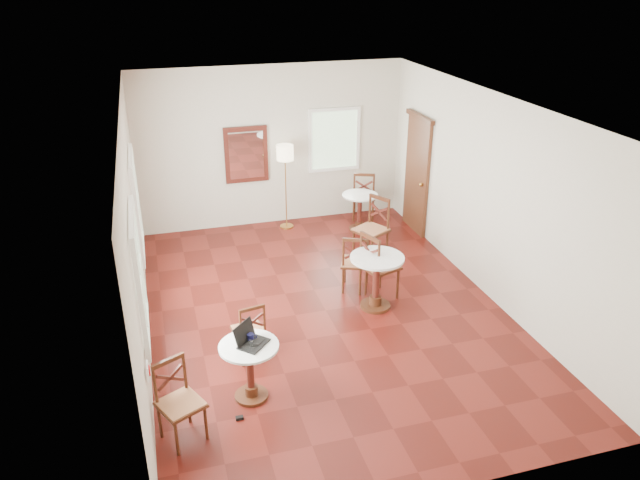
# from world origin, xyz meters

# --- Properties ---
(ground) EXTENTS (7.00, 7.00, 0.00)m
(ground) POSITION_xyz_m (0.00, 0.00, 0.00)
(ground) COLOR #55140E
(ground) RESTS_ON ground
(room_shell) EXTENTS (5.02, 7.02, 3.01)m
(room_shell) POSITION_xyz_m (-0.06, 0.27, 1.89)
(room_shell) COLOR beige
(room_shell) RESTS_ON ground
(cafe_table_near) EXTENTS (0.68, 0.68, 0.72)m
(cafe_table_near) POSITION_xyz_m (-1.39, -1.61, 0.45)
(cafe_table_near) COLOR #462211
(cafe_table_near) RESTS_ON ground
(cafe_table_mid) EXTENTS (0.78, 0.78, 0.82)m
(cafe_table_mid) POSITION_xyz_m (0.73, -0.10, 0.51)
(cafe_table_mid) COLOR #462211
(cafe_table_mid) RESTS_ON ground
(cafe_table_back) EXTENTS (0.66, 0.66, 0.70)m
(cafe_table_back) POSITION_xyz_m (1.46, 2.66, 0.43)
(cafe_table_back) COLOR #462211
(cafe_table_back) RESTS_ON ground
(chair_near_a) EXTENTS (0.44, 0.44, 0.82)m
(chair_near_a) POSITION_xyz_m (-1.26, -0.84, 0.41)
(chair_near_a) COLOR #462211
(chair_near_a) RESTS_ON ground
(chair_near_b) EXTENTS (0.57, 0.57, 0.92)m
(chair_near_b) POSITION_xyz_m (-2.21, -2.05, 0.46)
(chair_near_b) COLOR #462211
(chair_near_b) RESTS_ON ground
(chair_mid_a) EXTENTS (0.56, 0.56, 0.93)m
(chair_mid_a) POSITION_xyz_m (0.62, 0.49, 0.46)
(chair_mid_a) COLOR #462211
(chair_mid_a) RESTS_ON ground
(chair_mid_b) EXTENTS (0.62, 0.62, 1.06)m
(chair_mid_b) POSITION_xyz_m (0.86, 0.16, 0.53)
(chair_mid_b) COLOR #462211
(chair_mid_b) RESTS_ON ground
(chair_back_a) EXTENTS (0.59, 0.59, 0.98)m
(chair_back_a) POSITION_xyz_m (1.72, 3.15, 0.49)
(chair_back_a) COLOR #462211
(chair_back_a) RESTS_ON ground
(chair_back_b) EXTENTS (0.67, 0.67, 1.07)m
(chair_back_b) POSITION_xyz_m (1.25, 1.46, 0.53)
(chair_back_b) COLOR #462211
(chair_back_b) RESTS_ON ground
(floor_lamp) EXTENTS (0.31, 0.31, 1.61)m
(floor_lamp) POSITION_xyz_m (0.16, 3.15, 1.36)
(floor_lamp) COLOR #BF8C3F
(floor_lamp) RESTS_ON ground
(laptop) EXTENTS (0.44, 0.44, 0.24)m
(laptop) POSITION_xyz_m (-1.37, -1.58, 0.78)
(laptop) COLOR black
(laptop) RESTS_ON cafe_table_near
(mouse) EXTENTS (0.11, 0.08, 0.04)m
(mouse) POSITION_xyz_m (-1.33, -1.66, 0.74)
(mouse) COLOR black
(mouse) RESTS_ON cafe_table_near
(navy_mug) EXTENTS (0.11, 0.08, 0.09)m
(navy_mug) POSITION_xyz_m (-1.35, -1.53, 0.77)
(navy_mug) COLOR #101037
(navy_mug) RESTS_ON cafe_table_near
(water_glass) EXTENTS (0.05, 0.05, 0.09)m
(water_glass) POSITION_xyz_m (-1.36, -1.66, 0.77)
(water_glass) COLOR white
(water_glass) RESTS_ON cafe_table_near
(power_adapter) EXTENTS (0.09, 0.05, 0.03)m
(power_adapter) POSITION_xyz_m (-1.58, -1.95, 0.02)
(power_adapter) COLOR black
(power_adapter) RESTS_ON ground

